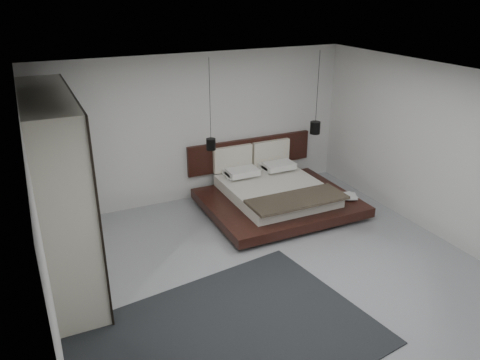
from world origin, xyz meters
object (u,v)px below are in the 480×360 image
bed (275,193)px  rug (227,338)px  lattice_screen (34,166)px  wardrobe (59,192)px  pendant_left (211,144)px  pendant_right (315,127)px

bed → rug: size_ratio=0.77×
bed → rug: (-2.26, -2.91, -0.27)m
lattice_screen → wardrobe: (0.25, -1.30, 0.03)m
pendant_left → wardrobe: size_ratio=0.60×
pendant_left → rug: pendant_left is taller
pendant_left → wardrobe: (-2.66, -1.17, 0.04)m
lattice_screen → wardrobe: wardrobe is taller
lattice_screen → bed: lattice_screen is taller
wardrobe → rug: (1.50, -2.15, -1.33)m
lattice_screen → rug: bearing=-63.1°
pendant_left → pendant_right: same height
pendant_right → rug: bearing=-135.4°
bed → wardrobe: 3.98m
pendant_right → rug: size_ratio=0.46×
pendant_right → wardrobe: bearing=-166.5°
lattice_screen → rug: (1.75, -3.45, -1.29)m
lattice_screen → pendant_left: 2.91m
lattice_screen → rug: 4.08m
bed → wardrobe: bearing=-168.6°
pendant_right → rug: (-3.37, -3.32, -1.31)m
lattice_screen → wardrobe: bearing=-79.0°
bed → wardrobe: (-3.76, -0.76, 1.05)m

